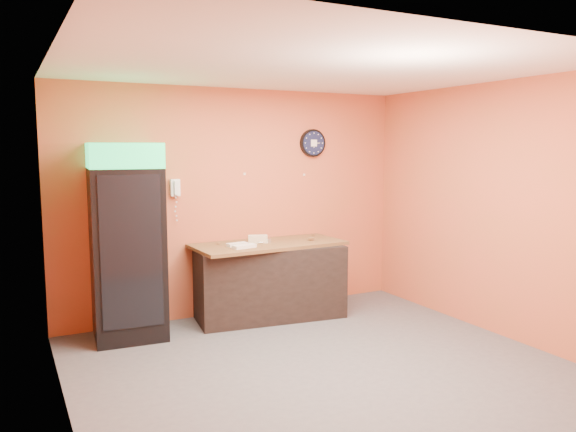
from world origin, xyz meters
TOP-DOWN VIEW (x-y plane):
  - floor at (0.00, 0.00)m, footprint 4.50×4.50m
  - back_wall at (0.00, 2.00)m, footprint 4.50×0.02m
  - left_wall at (-2.25, 0.00)m, footprint 0.02×4.00m
  - right_wall at (2.25, 0.00)m, footprint 0.02×4.00m
  - ceiling at (0.00, 0.00)m, footprint 4.50×4.00m
  - beverage_cooler at (-1.43, 1.60)m, footprint 0.80×0.81m
  - prep_counter at (0.25, 1.61)m, footprint 1.85×1.00m
  - wall_clock at (1.07, 1.97)m, footprint 0.36×0.06m
  - wall_phone at (-0.80, 1.95)m, footprint 0.11×0.10m
  - butcher_paper at (0.25, 1.61)m, footprint 1.87×0.90m
  - sub_roll_stack at (0.12, 1.64)m, footprint 0.25×0.15m
  - wrapped_sandwich_left at (-0.17, 1.40)m, footprint 0.28×0.15m
  - wrapped_sandwich_mid at (-0.14, 1.42)m, footprint 0.26×0.13m
  - wrapped_sandwich_right at (-0.18, 1.58)m, footprint 0.26×0.14m
  - kitchen_tool at (0.24, 1.59)m, footprint 0.06×0.06m

SIDE VIEW (x-z plane):
  - floor at x=0.00m, z-range 0.00..0.00m
  - prep_counter at x=0.25m, z-range 0.00..0.89m
  - butcher_paper at x=0.25m, z-range 0.89..0.93m
  - wrapped_sandwich_right at x=-0.18m, z-range 0.93..0.96m
  - wrapped_sandwich_mid at x=-0.14m, z-range 0.93..0.96m
  - wrapped_sandwich_left at x=-0.17m, z-range 0.93..0.96m
  - kitchen_tool at x=0.24m, z-range 0.93..0.98m
  - sub_roll_stack at x=0.12m, z-range 0.93..1.02m
  - beverage_cooler at x=-1.43m, z-range -0.02..2.10m
  - back_wall at x=0.00m, z-range 0.00..2.80m
  - left_wall at x=-2.25m, z-range 0.00..2.80m
  - right_wall at x=2.25m, z-range 0.00..2.80m
  - wall_phone at x=-0.80m, z-range 1.51..1.71m
  - wall_clock at x=1.07m, z-range 1.95..2.32m
  - ceiling at x=0.00m, z-range 2.79..2.81m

